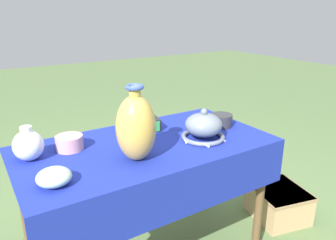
% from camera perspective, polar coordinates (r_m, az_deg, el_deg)
% --- Properties ---
extents(display_table, '(1.21, 0.64, 0.69)m').
position_cam_1_polar(display_table, '(1.59, -3.51, -6.76)').
color(display_table, brown).
rests_on(display_table, ground_plane).
extents(vase_tall_bulbous, '(0.17, 0.17, 0.33)m').
position_cam_1_polar(vase_tall_bulbous, '(1.36, -5.62, -1.27)').
color(vase_tall_bulbous, gold).
rests_on(vase_tall_bulbous, display_table).
extents(vase_dome_bell, '(0.23, 0.21, 0.16)m').
position_cam_1_polar(vase_dome_bell, '(1.61, 6.20, -1.27)').
color(vase_dome_bell, slate).
rests_on(vase_dome_bell, display_table).
extents(mosaic_tile_box, '(0.18, 0.15, 0.06)m').
position_cam_1_polar(mosaic_tile_box, '(1.74, -4.38, -0.75)').
color(mosaic_tile_box, '#232328').
rests_on(mosaic_tile_box, display_table).
extents(pot_squat_charcoal, '(0.12, 0.12, 0.07)m').
position_cam_1_polar(pot_squat_charcoal, '(1.81, 9.26, -0.06)').
color(pot_squat_charcoal, '#2D2D33').
rests_on(pot_squat_charcoal, display_table).
extents(jar_round_porcelain, '(0.13, 0.13, 0.15)m').
position_cam_1_polar(jar_round_porcelain, '(1.50, -23.16, -4.03)').
color(jar_round_porcelain, white).
rests_on(jar_round_porcelain, display_table).
extents(pot_squat_rose, '(0.12, 0.12, 0.07)m').
position_cam_1_polar(pot_squat_rose, '(1.56, -16.79, -3.80)').
color(pot_squat_rose, '#D19399').
rests_on(pot_squat_rose, display_table).
extents(bowl_shallow_celadon, '(0.13, 0.13, 0.07)m').
position_cam_1_polar(bowl_shallow_celadon, '(1.27, -19.25, -9.34)').
color(bowl_shallow_celadon, '#A8CCB7').
rests_on(bowl_shallow_celadon, display_table).
extents(wooden_crate, '(0.39, 0.41, 0.20)m').
position_cam_1_polar(wooden_crate, '(2.31, 18.58, -13.41)').
color(wooden_crate, tan).
rests_on(wooden_crate, ground_plane).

